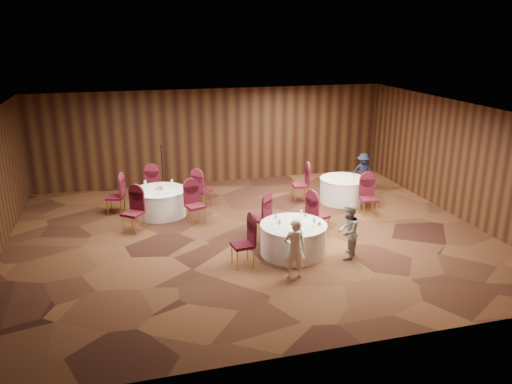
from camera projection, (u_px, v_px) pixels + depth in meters
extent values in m
plane|color=black|center=(251.00, 235.00, 12.87)|extent=(12.00, 12.00, 0.00)
plane|color=silver|center=(250.00, 112.00, 11.87)|extent=(12.00, 12.00, 0.00)
plane|color=black|center=(214.00, 136.00, 16.96)|extent=(12.00, 0.00, 12.00)
plane|color=black|center=(330.00, 263.00, 7.78)|extent=(12.00, 0.00, 12.00)
plane|color=black|center=(459.00, 160.00, 13.85)|extent=(0.00, 10.00, 10.00)
cylinder|color=white|center=(293.00, 239.00, 11.74)|extent=(1.54, 1.54, 0.72)
cylinder|color=white|center=(294.00, 225.00, 11.62)|extent=(1.57, 1.57, 0.03)
cylinder|color=white|center=(160.00, 202.00, 14.23)|extent=(1.49, 1.49, 0.72)
cylinder|color=white|center=(159.00, 190.00, 14.11)|extent=(1.52, 1.52, 0.03)
cylinder|color=white|center=(343.00, 190.00, 15.30)|extent=(1.39, 1.39, 0.72)
cylinder|color=white|center=(343.00, 179.00, 15.19)|extent=(1.42, 1.42, 0.03)
cylinder|color=silver|center=(276.00, 223.00, 11.69)|extent=(0.06, 0.06, 0.01)
cylinder|color=silver|center=(276.00, 221.00, 11.68)|extent=(0.01, 0.01, 0.11)
cone|color=silver|center=(276.00, 216.00, 11.64)|extent=(0.08, 0.08, 0.10)
cylinder|color=silver|center=(301.00, 218.00, 11.98)|extent=(0.06, 0.06, 0.01)
cylinder|color=silver|center=(301.00, 216.00, 11.97)|extent=(0.01, 0.01, 0.11)
cone|color=silver|center=(301.00, 212.00, 11.93)|extent=(0.08, 0.08, 0.10)
cylinder|color=silver|center=(279.00, 229.00, 11.36)|extent=(0.06, 0.06, 0.01)
cylinder|color=silver|center=(279.00, 226.00, 11.34)|extent=(0.01, 0.01, 0.11)
cone|color=silver|center=(279.00, 222.00, 11.31)|extent=(0.08, 0.08, 0.10)
cylinder|color=silver|center=(297.00, 231.00, 11.23)|extent=(0.06, 0.06, 0.01)
cylinder|color=silver|center=(297.00, 229.00, 11.21)|extent=(0.01, 0.01, 0.11)
cone|color=silver|center=(298.00, 224.00, 11.18)|extent=(0.08, 0.08, 0.10)
cylinder|color=silver|center=(314.00, 226.00, 11.49)|extent=(0.06, 0.06, 0.01)
cylinder|color=silver|center=(314.00, 224.00, 11.47)|extent=(0.01, 0.01, 0.11)
cone|color=silver|center=(314.00, 220.00, 11.44)|extent=(0.08, 0.08, 0.10)
cylinder|color=white|center=(301.00, 233.00, 11.13)|extent=(0.15, 0.15, 0.01)
sphere|color=#9E6B33|center=(301.00, 231.00, 11.12)|extent=(0.08, 0.08, 0.08)
cylinder|color=white|center=(319.00, 225.00, 11.55)|extent=(0.15, 0.15, 0.01)
sphere|color=#9E6B33|center=(319.00, 223.00, 11.54)|extent=(0.08, 0.08, 0.08)
cylinder|color=white|center=(306.00, 216.00, 12.10)|extent=(0.15, 0.15, 0.01)
sphere|color=#9E6B33|center=(306.00, 215.00, 12.09)|extent=(0.08, 0.08, 0.08)
cylinder|color=silver|center=(172.00, 187.00, 14.37)|extent=(0.06, 0.06, 0.01)
cylinder|color=silver|center=(172.00, 185.00, 14.35)|extent=(0.01, 0.01, 0.11)
cone|color=silver|center=(172.00, 181.00, 14.31)|extent=(0.08, 0.08, 0.10)
cylinder|color=silver|center=(145.00, 188.00, 14.30)|extent=(0.06, 0.06, 0.01)
cylinder|color=silver|center=(145.00, 186.00, 14.28)|extent=(0.01, 0.01, 0.11)
cone|color=silver|center=(145.00, 182.00, 14.25)|extent=(0.08, 0.08, 0.10)
cylinder|color=silver|center=(158.00, 195.00, 13.69)|extent=(0.06, 0.06, 0.01)
cylinder|color=silver|center=(158.00, 193.00, 13.67)|extent=(0.01, 0.01, 0.11)
cone|color=silver|center=(158.00, 189.00, 13.64)|extent=(0.08, 0.08, 0.10)
cylinder|color=olive|center=(159.00, 189.00, 14.10)|extent=(0.22, 0.22, 0.06)
sphere|color=#9E6B33|center=(158.00, 187.00, 14.09)|extent=(0.07, 0.07, 0.07)
sphere|color=#9E6B33|center=(161.00, 187.00, 14.07)|extent=(0.07, 0.07, 0.07)
cylinder|color=silver|center=(354.00, 180.00, 14.98)|extent=(0.06, 0.06, 0.01)
cylinder|color=silver|center=(354.00, 178.00, 14.97)|extent=(0.01, 0.01, 0.11)
cone|color=silver|center=(354.00, 175.00, 14.93)|extent=(0.08, 0.08, 0.10)
cylinder|color=black|center=(164.00, 198.00, 15.70)|extent=(0.24, 0.24, 0.02)
cylinder|color=black|center=(162.00, 172.00, 15.43)|extent=(0.02, 0.02, 1.68)
cylinder|color=black|center=(161.00, 146.00, 15.23)|extent=(0.04, 0.12, 0.04)
imported|color=white|center=(294.00, 249.00, 10.51)|extent=(0.51, 0.35, 1.33)
imported|color=#B4B4B9|center=(348.00, 232.00, 11.42)|extent=(0.78, 0.80, 1.31)
imported|color=black|center=(363.00, 172.00, 16.28)|extent=(0.93, 0.82, 1.25)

